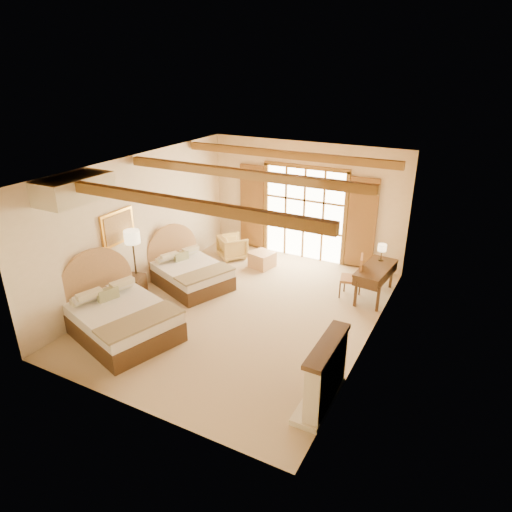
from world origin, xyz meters
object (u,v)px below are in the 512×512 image
Objects in this scene: desk at (375,281)px; nightstand at (133,288)px; bed_near at (116,316)px; armchair at (232,247)px; bed_far at (187,271)px.

nightstand is at bearing -144.86° from desk.
desk is (4.18, 4.00, -0.01)m from bed_near.
armchair is at bearing 179.67° from desk.
bed_near reaches higher than nightstand.
bed_far reaches higher than armchair.
armchair is (0.15, 1.96, -0.04)m from bed_far.
bed_near is 4.27× the size of nightstand.
bed_far is 1.57× the size of desk.
desk is at bearing 12.50° from nightstand.
desk reaches higher than nightstand.
bed_far is at bearing 108.74° from bed_near.
bed_near is 4.43m from armchair.
nightstand is 0.41× the size of desk.
bed_far is at bearing -154.42° from desk.
bed_near is at bearing -77.90° from nightstand.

